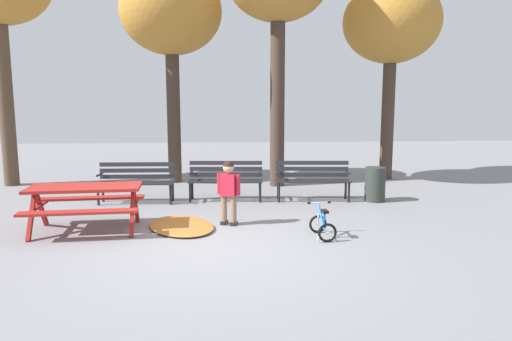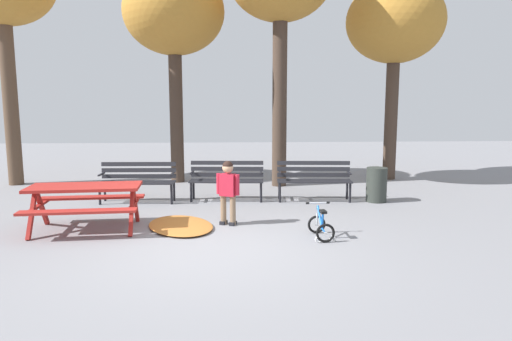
{
  "view_description": "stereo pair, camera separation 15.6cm",
  "coord_description": "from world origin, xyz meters",
  "px_view_note": "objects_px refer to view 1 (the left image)",
  "views": [
    {
      "loc": [
        0.18,
        -6.67,
        2.15
      ],
      "look_at": [
        0.82,
        2.07,
        0.85
      ],
      "focal_mm": 32.8,
      "sensor_mm": 36.0,
      "label": 1
    },
    {
      "loc": [
        0.34,
        -6.68,
        2.15
      ],
      "look_at": [
        0.82,
        2.07,
        0.85
      ],
      "focal_mm": 32.8,
      "sensor_mm": 36.0,
      "label": 2
    }
  ],
  "objects_px": {
    "park_bench_right": "(313,177)",
    "kids_bicycle": "(323,225)",
    "park_bench_left": "(226,177)",
    "picnic_table": "(85,196)",
    "child_standing": "(229,187)",
    "park_bench_far_left": "(136,179)",
    "trash_bin": "(375,184)"
  },
  "relations": [
    {
      "from": "kids_bicycle",
      "to": "park_bench_left",
      "type": "bearing_deg",
      "value": 116.81
    },
    {
      "from": "park_bench_far_left",
      "to": "park_bench_right",
      "type": "height_order",
      "value": "same"
    },
    {
      "from": "child_standing",
      "to": "park_bench_far_left",
      "type": "bearing_deg",
      "value": 134.24
    },
    {
      "from": "park_bench_far_left",
      "to": "kids_bicycle",
      "type": "bearing_deg",
      "value": -40.17
    },
    {
      "from": "child_standing",
      "to": "kids_bicycle",
      "type": "bearing_deg",
      "value": -31.13
    },
    {
      "from": "park_bench_far_left",
      "to": "trash_bin",
      "type": "bearing_deg",
      "value": -2.74
    },
    {
      "from": "picnic_table",
      "to": "park_bench_far_left",
      "type": "distance_m",
      "value": 2.26
    },
    {
      "from": "picnic_table",
      "to": "park_bench_left",
      "type": "distance_m",
      "value": 3.3
    },
    {
      "from": "park_bench_left",
      "to": "kids_bicycle",
      "type": "relative_size",
      "value": 2.8
    },
    {
      "from": "picnic_table",
      "to": "park_bench_right",
      "type": "distance_m",
      "value": 4.78
    },
    {
      "from": "picnic_table",
      "to": "kids_bicycle",
      "type": "bearing_deg",
      "value": -9.78
    },
    {
      "from": "picnic_table",
      "to": "park_bench_far_left",
      "type": "bearing_deg",
      "value": 78.73
    },
    {
      "from": "park_bench_right",
      "to": "kids_bicycle",
      "type": "height_order",
      "value": "park_bench_right"
    },
    {
      "from": "park_bench_left",
      "to": "picnic_table",
      "type": "bearing_deg",
      "value": -135.31
    },
    {
      "from": "picnic_table",
      "to": "trash_bin",
      "type": "distance_m",
      "value": 5.91
    },
    {
      "from": "kids_bicycle",
      "to": "park_bench_far_left",
      "type": "bearing_deg",
      "value": 139.83
    },
    {
      "from": "park_bench_far_left",
      "to": "park_bench_right",
      "type": "xyz_separation_m",
      "value": [
        3.8,
        -0.02,
        0.0
      ]
    },
    {
      "from": "kids_bicycle",
      "to": "child_standing",
      "type": "bearing_deg",
      "value": 148.87
    },
    {
      "from": "picnic_table",
      "to": "park_bench_right",
      "type": "relative_size",
      "value": 1.16
    },
    {
      "from": "park_bench_far_left",
      "to": "child_standing",
      "type": "relative_size",
      "value": 1.42
    },
    {
      "from": "kids_bicycle",
      "to": "trash_bin",
      "type": "relative_size",
      "value": 0.78
    },
    {
      "from": "park_bench_far_left",
      "to": "park_bench_right",
      "type": "distance_m",
      "value": 3.8
    },
    {
      "from": "park_bench_right",
      "to": "kids_bicycle",
      "type": "xyz_separation_m",
      "value": [
        -0.39,
        -2.86,
        -0.31
      ]
    },
    {
      "from": "park_bench_right",
      "to": "trash_bin",
      "type": "bearing_deg",
      "value": -9.53
    },
    {
      "from": "park_bench_right",
      "to": "trash_bin",
      "type": "distance_m",
      "value": 1.35
    },
    {
      "from": "park_bench_left",
      "to": "park_bench_right",
      "type": "xyz_separation_m",
      "value": [
        1.9,
        -0.13,
        0.0
      ]
    },
    {
      "from": "picnic_table",
      "to": "child_standing",
      "type": "distance_m",
      "value": 2.39
    },
    {
      "from": "picnic_table",
      "to": "trash_bin",
      "type": "relative_size",
      "value": 2.55
    },
    {
      "from": "park_bench_far_left",
      "to": "trash_bin",
      "type": "height_order",
      "value": "park_bench_far_left"
    },
    {
      "from": "park_bench_far_left",
      "to": "child_standing",
      "type": "bearing_deg",
      "value": -45.76
    },
    {
      "from": "park_bench_left",
      "to": "child_standing",
      "type": "height_order",
      "value": "child_standing"
    },
    {
      "from": "park_bench_left",
      "to": "kids_bicycle",
      "type": "bearing_deg",
      "value": -63.19
    }
  ]
}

